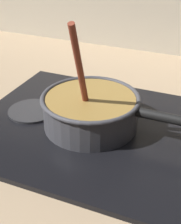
{
  "coord_description": "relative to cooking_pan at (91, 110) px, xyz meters",
  "views": [
    {
      "loc": [
        0.3,
        -0.44,
        0.45
      ],
      "look_at": [
        0.03,
        0.19,
        0.05
      ],
      "focal_mm": 54.38,
      "sensor_mm": 36.0,
      "label": 1
    }
  ],
  "objects": [
    {
      "name": "ground",
      "position": [
        -0.03,
        -0.19,
        -0.08
      ],
      "size": [
        2.4,
        1.6,
        0.04
      ],
      "primitive_type": "cube",
      "color": "#9E8466"
    },
    {
      "name": "cooking_pan",
      "position": [
        0.0,
        0.0,
        0.0
      ],
      "size": [
        0.36,
        0.23,
        0.27
      ],
      "color": "#38383D",
      "rests_on": "hob_plate"
    },
    {
      "name": "burner_ring",
      "position": [
        -0.0,
        0.0,
        -0.04
      ],
      "size": [
        0.2,
        0.2,
        0.01
      ],
      "primitive_type": "torus",
      "color": "#592D0C",
      "rests_on": "hob_plate"
    },
    {
      "name": "spare_burner",
      "position": [
        -0.17,
        0.0,
        -0.04
      ],
      "size": [
        0.12,
        0.12,
        0.01
      ],
      "primitive_type": "cylinder",
      "color": "#262628",
      "rests_on": "hob_plate"
    },
    {
      "name": "hob_plate",
      "position": [
        -0.0,
        0.0,
        -0.05
      ],
      "size": [
        0.56,
        0.48,
        0.01
      ],
      "primitive_type": "cube",
      "color": "black",
      "rests_on": "ground"
    }
  ]
}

